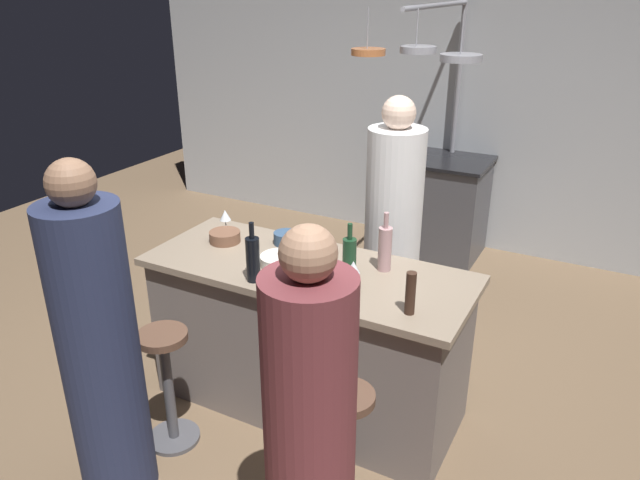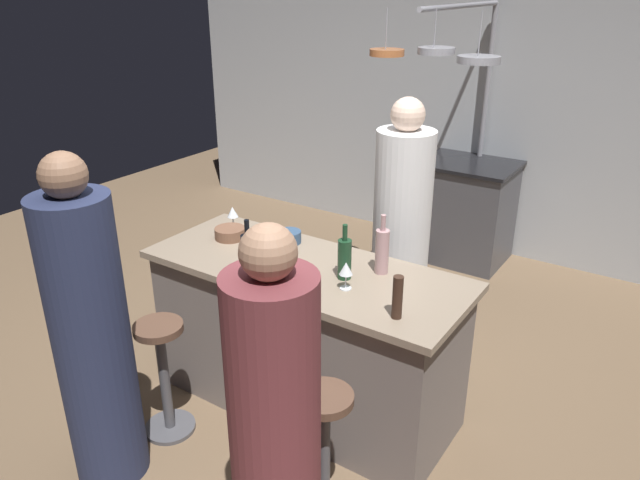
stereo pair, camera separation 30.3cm
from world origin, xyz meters
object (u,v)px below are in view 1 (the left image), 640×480
wine_glass_by_chef (225,216)px  mixing_bowl_ceramic (280,260)px  chef (392,239)px  wine_glass_near_left_guest (353,269)px  guest_left (100,352)px  bar_stool_right (345,448)px  pepper_mill (410,293)px  wine_bottle_dark (253,258)px  mixing_bowl_wooden (225,237)px  bar_stool_left (168,383)px  wine_bottle_green (350,257)px  guest_right (310,442)px  wine_bottle_rose (385,248)px  mixing_bowl_blue (286,238)px  stove_range (440,206)px

wine_glass_by_chef → mixing_bowl_ceramic: bearing=-24.5°
chef → wine_glass_near_left_guest: 0.94m
guest_left → bar_stool_right: bearing=19.1°
bar_stool_right → wine_glass_by_chef: size_ratio=4.66×
pepper_mill → wine_bottle_dark: 0.82m
pepper_mill → guest_left: bearing=-146.6°
mixing_bowl_wooden → wine_bottle_dark: bearing=-38.2°
bar_stool_left → guest_left: 0.55m
bar_stool_right → wine_bottle_green: bearing=114.4°
bar_stool_right → wine_bottle_dark: wine_bottle_dark is taller
guest_left → wine_bottle_green: bearing=52.0°
guest_right → wine_bottle_rose: size_ratio=4.97×
guest_right → bar_stool_right: bearing=96.0°
mixing_bowl_blue → wine_bottle_rose: bearing=-4.4°
guest_right → mixing_bowl_blue: bearing=124.2°
wine_bottle_rose → mixing_bowl_ceramic: wine_bottle_rose is taller
stove_range → mixing_bowl_wooden: bearing=-103.9°
pepper_mill → guest_right: bearing=-95.8°
bar_stool_left → pepper_mill: 1.38m
guest_left → pepper_mill: (1.18, 0.78, 0.23)m
chef → mixing_bowl_blue: 0.75m
wine_glass_by_chef → mixing_bowl_ceramic: wine_glass_by_chef is taller
guest_right → wine_bottle_rose: 1.23m
chef → wine_bottle_rose: 0.71m
chef → mixing_bowl_blue: chef is taller
wine_bottle_rose → mixing_bowl_wooden: 0.98m
bar_stool_right → pepper_mill: size_ratio=3.24×
guest_left → wine_bottle_green: (0.77, 0.99, 0.23)m
guest_left → guest_right: size_ratio=1.04×
pepper_mill → mixing_bowl_blue: pepper_mill is taller
bar_stool_left → guest_left: size_ratio=0.40×
mixing_bowl_blue → mixing_bowl_wooden: mixing_bowl_blue is taller
guest_right → wine_glass_near_left_guest: size_ratio=11.06×
stove_range → mixing_bowl_wooden: mixing_bowl_wooden is taller
chef → guest_left: size_ratio=1.01×
wine_bottle_rose → wine_glass_by_chef: wine_bottle_rose is taller
guest_left → wine_bottle_dark: 0.84m
guest_left → wine_bottle_dark: size_ratio=5.24×
mixing_bowl_blue → guest_left: bearing=-102.4°
guest_left → wine_glass_by_chef: guest_left is taller
wine_glass_by_chef → mixing_bowl_blue: size_ratio=1.03×
bar_stool_left → wine_glass_near_left_guest: bearing=32.6°
stove_range → bar_stool_left: size_ratio=1.31×
guest_left → bar_stool_right: (1.06, 0.37, -0.40)m
pepper_mill → mixing_bowl_wooden: size_ratio=1.15×
stove_range → mixing_bowl_blue: mixing_bowl_blue is taller
stove_range → wine_bottle_green: wine_bottle_green is taller
wine_bottle_dark → wine_bottle_rose: bearing=38.4°
wine_bottle_dark → mixing_bowl_blue: bearing=101.3°
chef → bar_stool_left: (-0.68, -1.43, -0.41)m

